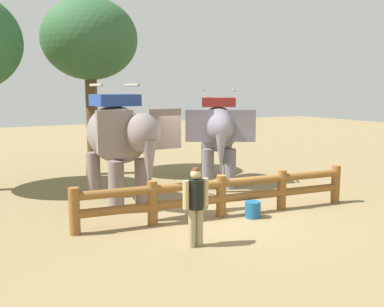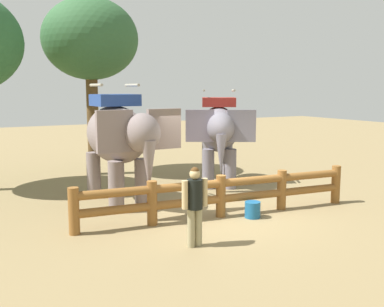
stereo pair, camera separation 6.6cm
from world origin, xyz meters
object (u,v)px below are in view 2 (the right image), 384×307
Objects in this scene: elephant_center at (219,132)px; feed_bucket at (253,210)px; tourist_woman_in_black at (195,201)px; log_fence at (221,193)px; elephant_near_left at (119,138)px; tree_back_center at (90,41)px.

feed_bucket is (-1.29, -3.69, -1.56)m from elephant_center.
tourist_woman_in_black is (-3.52, -4.77, -0.82)m from elephant_center.
log_fence is 3.18m from elephant_near_left.
elephant_near_left is 2.35× the size of tourist_woman_in_black.
log_fence is at bearing -52.08° from elephant_near_left.
elephant_near_left is 3.95m from tourist_woman_in_black.
elephant_center is at bearing 59.07° from log_fence.
elephant_center reaches higher than log_fence.
tree_back_center reaches higher than elephant_near_left.
tourist_woman_in_black reaches higher than feed_bucket.
tree_back_center is 15.84× the size of feed_bucket.
log_fence is at bearing 145.13° from feed_bucket.
log_fence is 1.91× the size of elephant_near_left.
tree_back_center is at bearing 99.60° from log_fence.
tree_back_center is (-1.18, 6.97, 4.26)m from log_fence.
elephant_near_left is 9.52× the size of feed_bucket.
log_fence is at bearing -120.93° from elephant_center.
tourist_woman_in_black is at bearing -135.94° from log_fence.
tourist_woman_in_black is 2.59m from feed_bucket.
elephant_center reaches higher than tourist_woman_in_black.
elephant_near_left is 1.05× the size of elephant_center.
log_fence is 18.19× the size of feed_bucket.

